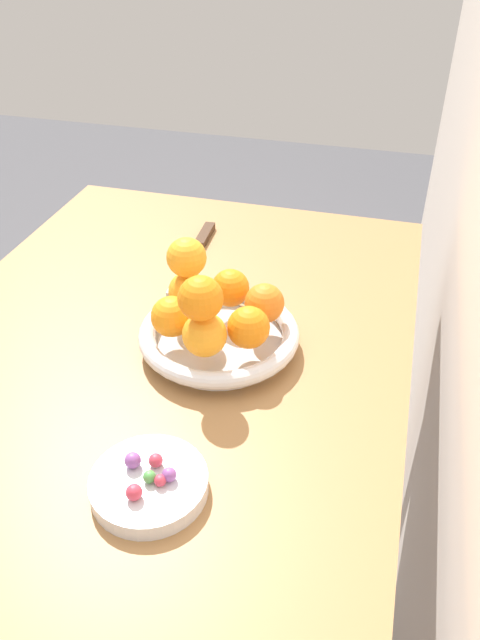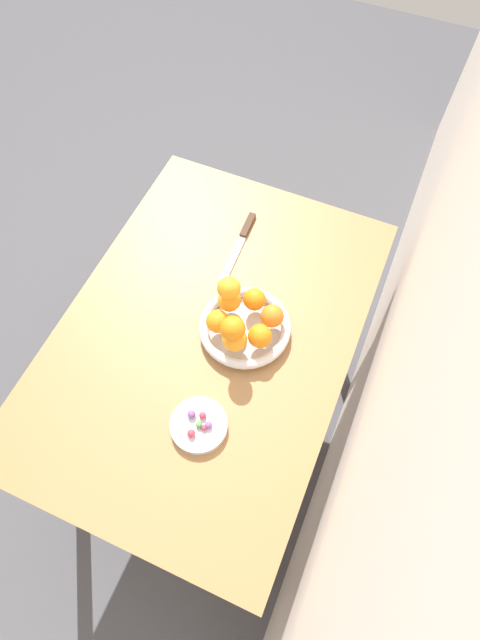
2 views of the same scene
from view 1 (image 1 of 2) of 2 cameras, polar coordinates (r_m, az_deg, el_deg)
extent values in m
plane|color=#4C4C51|center=(1.53, -5.50, -25.35)|extent=(6.00, 6.00, 0.00)
cube|color=#9E7042|center=(0.96, -7.90, -3.96)|extent=(1.10, 0.76, 0.04)
cylinder|color=#9E7042|center=(1.65, -10.91, -1.49)|extent=(0.05, 0.05, 0.70)
cylinder|color=#9E7042|center=(1.52, 11.63, -5.31)|extent=(0.05, 0.05, 0.70)
cylinder|color=silver|center=(0.95, -1.90, -2.19)|extent=(0.20, 0.20, 0.01)
torus|color=silver|center=(0.94, -1.93, -1.22)|extent=(0.24, 0.24, 0.03)
cylinder|color=silver|center=(0.76, -8.31, -14.64)|extent=(0.14, 0.14, 0.02)
sphere|color=orange|center=(0.96, -4.75, 2.62)|extent=(0.06, 0.06, 0.06)
sphere|color=orange|center=(0.91, -6.27, 0.31)|extent=(0.06, 0.06, 0.06)
sphere|color=orange|center=(0.86, -3.25, -1.34)|extent=(0.06, 0.06, 0.06)
sphere|color=orange|center=(0.88, 0.78, -0.68)|extent=(0.06, 0.06, 0.06)
sphere|color=orange|center=(0.93, 2.25, 1.55)|extent=(0.06, 0.06, 0.06)
sphere|color=orange|center=(0.97, -0.88, 2.95)|extent=(0.06, 0.06, 0.06)
sphere|color=orange|center=(0.83, -3.64, 1.99)|extent=(0.06, 0.06, 0.06)
sphere|color=orange|center=(0.92, -4.91, 5.73)|extent=(0.06, 0.06, 0.06)
sphere|color=#8C4C99|center=(0.76, -9.79, -12.53)|extent=(0.02, 0.02, 0.02)
sphere|color=#C6384C|center=(0.76, -7.71, -12.60)|extent=(0.02, 0.02, 0.02)
sphere|color=#C6384C|center=(0.73, -9.67, -15.26)|extent=(0.02, 0.02, 0.02)
sphere|color=#8C4C99|center=(0.74, -6.50, -13.87)|extent=(0.02, 0.02, 0.02)
sphere|color=#C6384C|center=(0.74, -7.30, -14.35)|extent=(0.01, 0.01, 0.01)
sphere|color=#4C9947|center=(0.74, -8.27, -14.01)|extent=(0.02, 0.02, 0.02)
cube|color=#3F2819|center=(1.25, -3.24, 7.75)|extent=(0.09, 0.02, 0.01)
cube|color=silver|center=(1.14, -4.95, 4.58)|extent=(0.17, 0.03, 0.01)
camera|label=2|loc=(0.61, 169.94, 68.01)|focal=28.00mm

